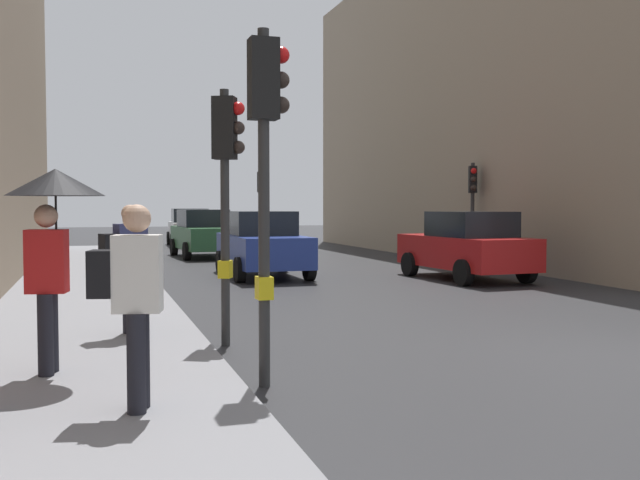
{
  "coord_description": "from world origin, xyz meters",
  "views": [
    {
      "loc": [
        -6.55,
        -7.67,
        1.92
      ],
      "look_at": [
        -1.15,
        9.83,
        1.06
      ],
      "focal_mm": 41.54,
      "sensor_mm": 36.0,
      "label": 1
    }
  ],
  "objects_px": {
    "car_blue_van": "(262,244)",
    "traffic_light_mid_street": "(473,195)",
    "traffic_light_near_right": "(226,170)",
    "pedestrian_with_black_backpack": "(132,294)",
    "pedestrian_with_grey_backpack": "(128,261)",
    "traffic_light_near_left": "(266,141)",
    "car_green_estate": "(204,233)",
    "traffic_light_far_median": "(261,195)",
    "pedestrian_with_umbrella": "(53,213)",
    "car_white_compact": "(190,227)",
    "car_red_sedan": "(467,246)"
  },
  "relations": [
    {
      "from": "pedestrian_with_black_backpack",
      "to": "pedestrian_with_grey_backpack",
      "type": "bearing_deg",
      "value": 88.02
    },
    {
      "from": "traffic_light_near_left",
      "to": "car_blue_van",
      "type": "relative_size",
      "value": 0.89
    },
    {
      "from": "traffic_light_far_median",
      "to": "pedestrian_with_umbrella",
      "type": "height_order",
      "value": "traffic_light_far_median"
    },
    {
      "from": "traffic_light_near_right",
      "to": "car_blue_van",
      "type": "height_order",
      "value": "traffic_light_near_right"
    },
    {
      "from": "traffic_light_near_left",
      "to": "pedestrian_with_grey_backpack",
      "type": "relative_size",
      "value": 2.12
    },
    {
      "from": "traffic_light_far_median",
      "to": "car_white_compact",
      "type": "height_order",
      "value": "traffic_light_far_median"
    },
    {
      "from": "pedestrian_with_black_backpack",
      "to": "car_green_estate",
      "type": "bearing_deg",
      "value": 80.14
    },
    {
      "from": "traffic_light_near_right",
      "to": "pedestrian_with_black_backpack",
      "type": "bearing_deg",
      "value": -112.27
    },
    {
      "from": "car_green_estate",
      "to": "pedestrian_with_umbrella",
      "type": "relative_size",
      "value": 2.01
    },
    {
      "from": "pedestrian_with_umbrella",
      "to": "pedestrian_with_grey_backpack",
      "type": "height_order",
      "value": "pedestrian_with_umbrella"
    },
    {
      "from": "traffic_light_mid_street",
      "to": "traffic_light_near_right",
      "type": "xyz_separation_m",
      "value": [
        -9.61,
        -10.69,
        0.17
      ]
    },
    {
      "from": "traffic_light_mid_street",
      "to": "car_red_sedan",
      "type": "xyz_separation_m",
      "value": [
        -2.13,
        -3.58,
        -1.36
      ]
    },
    {
      "from": "car_green_estate",
      "to": "car_white_compact",
      "type": "xyz_separation_m",
      "value": [
        0.47,
        7.77,
        0.0
      ]
    },
    {
      "from": "traffic_light_far_median",
      "to": "pedestrian_with_grey_backpack",
      "type": "distance_m",
      "value": 20.28
    },
    {
      "from": "traffic_light_near_left",
      "to": "pedestrian_with_black_backpack",
      "type": "height_order",
      "value": "traffic_light_near_left"
    },
    {
      "from": "pedestrian_with_black_backpack",
      "to": "pedestrian_with_grey_backpack",
      "type": "relative_size",
      "value": 1.0
    },
    {
      "from": "car_white_compact",
      "to": "car_red_sedan",
      "type": "distance_m",
      "value": 18.72
    },
    {
      "from": "pedestrian_with_black_backpack",
      "to": "pedestrian_with_grey_backpack",
      "type": "distance_m",
      "value": 3.86
    },
    {
      "from": "car_green_estate",
      "to": "pedestrian_with_grey_backpack",
      "type": "height_order",
      "value": "pedestrian_with_grey_backpack"
    },
    {
      "from": "car_white_compact",
      "to": "pedestrian_with_black_backpack",
      "type": "bearing_deg",
      "value": -98.13
    },
    {
      "from": "traffic_light_near_right",
      "to": "car_white_compact",
      "type": "xyz_separation_m",
      "value": [
        2.67,
        25.2,
        -1.53
      ]
    },
    {
      "from": "traffic_light_far_median",
      "to": "car_white_compact",
      "type": "xyz_separation_m",
      "value": [
        -2.19,
        5.54,
        -1.46
      ]
    },
    {
      "from": "traffic_light_near_left",
      "to": "pedestrian_with_black_backpack",
      "type": "xyz_separation_m",
      "value": [
        -1.43,
        -1.12,
        -1.43
      ]
    },
    {
      "from": "car_white_compact",
      "to": "car_red_sedan",
      "type": "bearing_deg",
      "value": -75.11
    },
    {
      "from": "pedestrian_with_grey_backpack",
      "to": "car_red_sedan",
      "type": "bearing_deg",
      "value": 37.5
    },
    {
      "from": "traffic_light_near_left",
      "to": "pedestrian_with_black_backpack",
      "type": "distance_m",
      "value": 2.31
    },
    {
      "from": "traffic_light_mid_street",
      "to": "car_blue_van",
      "type": "bearing_deg",
      "value": -170.28
    },
    {
      "from": "traffic_light_far_median",
      "to": "car_red_sedan",
      "type": "relative_size",
      "value": 0.78
    },
    {
      "from": "traffic_light_mid_street",
      "to": "pedestrian_with_black_backpack",
      "type": "relative_size",
      "value": 1.83
    },
    {
      "from": "pedestrian_with_grey_backpack",
      "to": "traffic_light_mid_street",
      "type": "bearing_deg",
      "value": 43.41
    },
    {
      "from": "traffic_light_near_right",
      "to": "car_green_estate",
      "type": "distance_m",
      "value": 17.64
    },
    {
      "from": "car_green_estate",
      "to": "pedestrian_with_grey_backpack",
      "type": "relative_size",
      "value": 2.43
    },
    {
      "from": "car_white_compact",
      "to": "traffic_light_near_left",
      "type": "bearing_deg",
      "value": -95.53
    },
    {
      "from": "car_blue_van",
      "to": "traffic_light_near_left",
      "type": "bearing_deg",
      "value": -102.49
    },
    {
      "from": "car_blue_van",
      "to": "traffic_light_mid_street",
      "type": "bearing_deg",
      "value": 9.72
    },
    {
      "from": "traffic_light_near_left",
      "to": "car_green_estate",
      "type": "bearing_deg",
      "value": 83.65
    },
    {
      "from": "traffic_light_near_right",
      "to": "car_blue_van",
      "type": "relative_size",
      "value": 0.83
    },
    {
      "from": "pedestrian_with_umbrella",
      "to": "pedestrian_with_black_backpack",
      "type": "relative_size",
      "value": 1.21
    },
    {
      "from": "car_white_compact",
      "to": "car_blue_van",
      "type": "bearing_deg",
      "value": -90.16
    },
    {
      "from": "car_red_sedan",
      "to": "pedestrian_with_black_backpack",
      "type": "height_order",
      "value": "pedestrian_with_black_backpack"
    },
    {
      "from": "car_green_estate",
      "to": "pedestrian_with_umbrella",
      "type": "bearing_deg",
      "value": -102.72
    },
    {
      "from": "pedestrian_with_umbrella",
      "to": "traffic_light_mid_street",
      "type": "bearing_deg",
      "value": 46.79
    },
    {
      "from": "car_white_compact",
      "to": "pedestrian_with_grey_backpack",
      "type": "distance_m",
      "value": 25.15
    },
    {
      "from": "traffic_light_far_median",
      "to": "pedestrian_with_grey_backpack",
      "type": "relative_size",
      "value": 1.91
    },
    {
      "from": "car_white_compact",
      "to": "car_blue_van",
      "type": "relative_size",
      "value": 1.01
    },
    {
      "from": "car_blue_van",
      "to": "pedestrian_with_umbrella",
      "type": "distance_m",
      "value": 12.31
    },
    {
      "from": "pedestrian_with_black_backpack",
      "to": "pedestrian_with_grey_backpack",
      "type": "xyz_separation_m",
      "value": [
        0.13,
        3.86,
        0.0
      ]
    },
    {
      "from": "traffic_light_far_median",
      "to": "car_blue_van",
      "type": "bearing_deg",
      "value": -102.39
    },
    {
      "from": "car_white_compact",
      "to": "pedestrian_with_grey_backpack",
      "type": "xyz_separation_m",
      "value": [
        -3.97,
        -24.83,
        0.29
      ]
    },
    {
      "from": "traffic_light_near_left",
      "to": "car_blue_van",
      "type": "bearing_deg",
      "value": 77.51
    }
  ]
}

